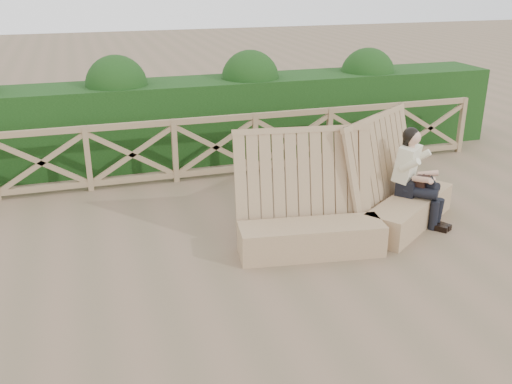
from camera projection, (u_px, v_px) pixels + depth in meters
name	position (u px, v px, depth m)	size (l,w,h in m)	color
ground	(284.00, 270.00, 6.98)	(60.00, 60.00, 0.00)	brown
bench	(360.00, 210.00, 7.72)	(3.53, 1.71, 1.55)	#947554
woman	(415.00, 174.00, 8.06)	(0.74, 0.87, 1.39)	black
guardrail	(215.00, 147.00, 9.89)	(10.10, 0.09, 1.10)	#80624A
hedge	(200.00, 120.00, 10.88)	(12.00, 1.20, 1.50)	black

